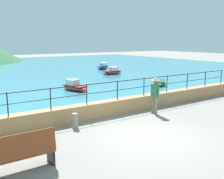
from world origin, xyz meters
name	(u,v)px	position (x,y,z in m)	size (l,w,h in m)	color
ground_plane	(149,137)	(0.00, 0.00, 0.00)	(120.00, 120.00, 0.00)	gray
promenade_wall	(103,109)	(0.00, 3.20, 0.35)	(20.00, 0.56, 0.70)	tan
railing	(103,88)	(0.00, 3.20, 1.32)	(18.44, 0.04, 0.90)	black
lake_water	(3,70)	(0.00, 25.84, 0.03)	(64.00, 44.32, 0.06)	teal
bench_main	(23,152)	(-4.52, -0.07, 0.56)	(1.70, 0.57, 1.13)	brown
person_walking	(155,94)	(2.30, 2.15, 0.98)	(0.38, 0.57, 1.75)	slate
bollard	(75,121)	(-1.83, 2.37, 0.31)	(0.24, 0.24, 0.62)	gray
boat_0	(103,67)	(10.51, 20.11, 0.33)	(2.42, 2.02, 0.76)	#2D4C9E
boat_2	(160,82)	(8.12, 7.76, 0.26)	(2.26, 2.27, 0.36)	#338C59
boat_5	(74,87)	(1.55, 9.46, 0.33)	(1.41, 2.45, 0.76)	red
boat_6	(112,72)	(8.71, 15.33, 0.33)	(2.32, 0.96, 0.76)	red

